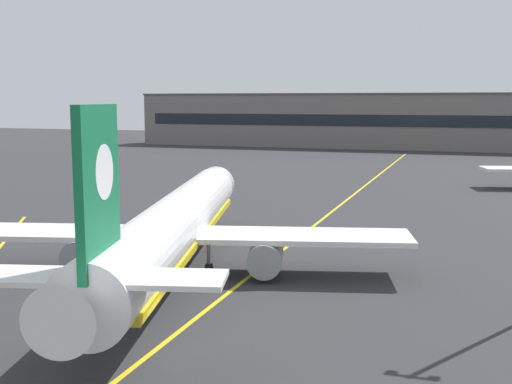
# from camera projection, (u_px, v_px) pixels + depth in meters

# --- Properties ---
(ground_plane) EXTENTS (400.00, 400.00, 0.00)m
(ground_plane) POSITION_uv_depth(u_px,v_px,m) (152.00, 353.00, 30.33)
(ground_plane) COLOR #2D2D30
(taxiway_centreline) EXTENTS (0.81, 180.00, 0.01)m
(taxiway_centreline) POSITION_uv_depth(u_px,v_px,m) (307.00, 231.00, 58.47)
(taxiway_centreline) COLOR yellow
(taxiway_centreline) RESTS_ON ground
(airliner_foreground) EXTENTS (32.20, 40.92, 11.65)m
(airliner_foreground) POSITION_uv_depth(u_px,v_px,m) (174.00, 226.00, 43.46)
(airliner_foreground) COLOR white
(airliner_foreground) RESTS_ON ground
(terminal_building) EXTENTS (161.05, 12.40, 13.51)m
(terminal_building) POSITION_uv_depth(u_px,v_px,m) (459.00, 122.00, 152.37)
(terminal_building) COLOR slate
(terminal_building) RESTS_ON ground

